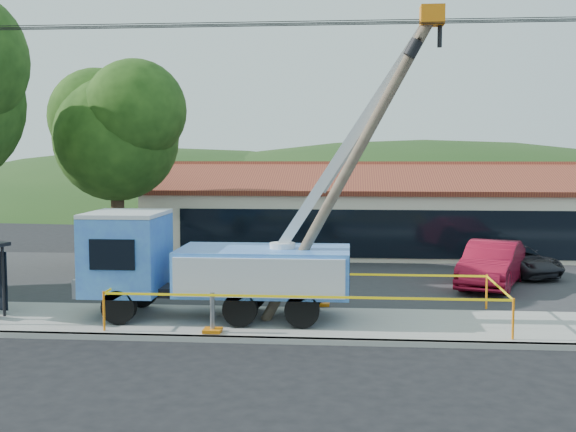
# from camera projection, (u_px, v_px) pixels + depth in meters

# --- Properties ---
(ground) EXTENTS (120.00, 120.00, 0.00)m
(ground) POSITION_uv_depth(u_px,v_px,m) (230.00, 365.00, 17.39)
(ground) COLOR black
(ground) RESTS_ON ground
(curb) EXTENTS (60.00, 0.25, 0.15)m
(curb) POSITION_uv_depth(u_px,v_px,m) (243.00, 340.00, 19.47)
(curb) COLOR gray
(curb) RESTS_ON ground
(sidewalk) EXTENTS (60.00, 4.00, 0.15)m
(sidewalk) POSITION_uv_depth(u_px,v_px,m) (253.00, 323.00, 21.35)
(sidewalk) COLOR gray
(sidewalk) RESTS_ON ground
(parking_lot) EXTENTS (60.00, 12.00, 0.10)m
(parking_lot) POSITION_uv_depth(u_px,v_px,m) (279.00, 278.00, 29.29)
(parking_lot) COLOR #28282B
(parking_lot) RESTS_ON ground
(strip_mall) EXTENTS (22.50, 8.53, 4.67)m
(strip_mall) POSITION_uv_depth(u_px,v_px,m) (372.00, 216.00, 36.71)
(strip_mall) COLOR beige
(strip_mall) RESTS_ON ground
(tree_lot) EXTENTS (6.30, 5.60, 8.94)m
(tree_lot) POSITION_uv_depth(u_px,v_px,m) (116.00, 127.00, 30.35)
(tree_lot) COLOR #332316
(tree_lot) RESTS_ON ground
(hill_west) EXTENTS (78.40, 56.00, 28.00)m
(hill_west) POSITION_uv_depth(u_px,v_px,m) (174.00, 203.00, 73.26)
(hill_west) COLOR #1D3C15
(hill_west) RESTS_ON ground
(hill_center) EXTENTS (89.60, 64.00, 32.00)m
(hill_center) POSITION_uv_depth(u_px,v_px,m) (423.00, 205.00, 71.12)
(hill_center) COLOR #1D3C15
(hill_center) RESTS_ON ground
(utility_truck) EXTENTS (10.60, 4.26, 9.07)m
(utility_truck) POSITION_uv_depth(u_px,v_px,m) (209.00, 261.00, 21.69)
(utility_truck) COLOR black
(utility_truck) RESTS_ON ground
(leaning_pole) EXTENTS (5.02, 1.73, 8.96)m
(leaning_pole) POSITION_uv_depth(u_px,v_px,m) (355.00, 156.00, 20.80)
(leaning_pole) COLOR brown
(leaning_pole) RESTS_ON ground
(caution_tape) EXTENTS (11.21, 3.82, 1.10)m
(caution_tape) POSITION_uv_depth(u_px,v_px,m) (308.00, 293.00, 21.42)
(caution_tape) COLOR orange
(caution_tape) RESTS_ON ground
(car_silver) EXTENTS (3.51, 4.99, 1.58)m
(car_silver) POSITION_uv_depth(u_px,v_px,m) (128.00, 278.00, 29.43)
(car_silver) COLOR #A4A5AB
(car_silver) RESTS_ON ground
(car_red) EXTENTS (3.46, 5.43, 1.69)m
(car_red) POSITION_uv_depth(u_px,v_px,m) (491.00, 289.00, 27.12)
(car_red) COLOR maroon
(car_red) RESTS_ON ground
(car_dark) EXTENTS (3.73, 4.87, 1.23)m
(car_dark) POSITION_uv_depth(u_px,v_px,m) (515.00, 277.00, 29.65)
(car_dark) COLOR black
(car_dark) RESTS_ON ground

